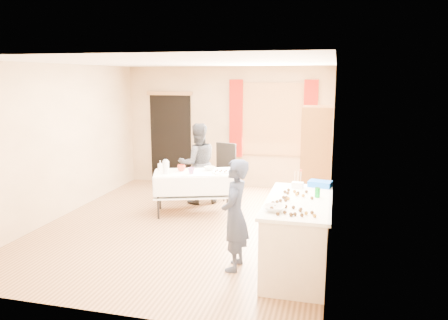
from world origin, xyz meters
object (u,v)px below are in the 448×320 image
(counter, at_px, (298,235))
(woman, at_px, (198,164))
(chair, at_px, (221,182))
(girl, at_px, (235,215))
(party_table, at_px, (194,189))
(cabinet, at_px, (316,162))

(counter, relative_size, woman, 1.08)
(chair, relative_size, girl, 0.77)
(woman, bearing_deg, party_table, 71.12)
(party_table, xyz_separation_m, chair, (0.21, 1.10, -0.12))
(chair, xyz_separation_m, girl, (0.99, -3.14, 0.38))
(cabinet, relative_size, party_table, 1.22)
(party_table, xyz_separation_m, girl, (1.20, -2.04, 0.26))
(girl, height_order, woman, woman)
(cabinet, height_order, chair, cabinet)
(chair, height_order, girl, girl)
(cabinet, distance_m, woman, 2.21)
(cabinet, relative_size, chair, 1.75)
(party_table, bearing_deg, cabinet, -7.09)
(party_table, distance_m, woman, 0.72)
(party_table, height_order, woman, woman)
(girl, relative_size, woman, 0.92)
(counter, bearing_deg, cabinet, 87.55)
(chair, distance_m, girl, 3.32)
(cabinet, height_order, party_table, cabinet)
(cabinet, bearing_deg, chair, 160.58)
(party_table, bearing_deg, chair, 59.88)
(cabinet, bearing_deg, girl, -109.16)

